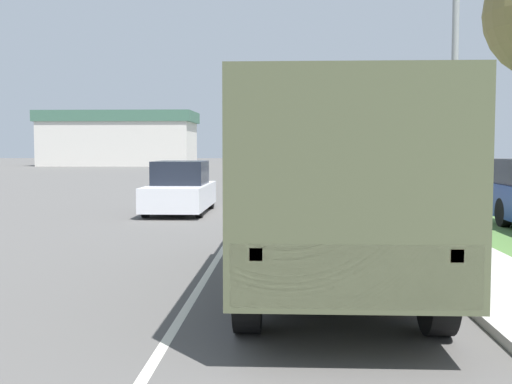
# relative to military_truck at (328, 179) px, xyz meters

# --- Properties ---
(ground_plane) EXTENTS (180.00, 180.00, 0.00)m
(ground_plane) POSITION_rel_military_truck_xyz_m (-1.93, 30.56, -1.64)
(ground_plane) COLOR #565451
(lane_centre_stripe) EXTENTS (0.12, 120.00, 0.00)m
(lane_centre_stripe) POSITION_rel_military_truck_xyz_m (-1.93, 30.56, -1.64)
(lane_centre_stripe) COLOR silver
(lane_centre_stripe) RESTS_ON ground
(sidewalk_right) EXTENTS (1.80, 120.00, 0.12)m
(sidewalk_right) POSITION_rel_military_truck_xyz_m (2.57, 30.56, -1.58)
(sidewalk_right) COLOR beige
(sidewalk_right) RESTS_ON ground
(grass_strip_right) EXTENTS (7.00, 120.00, 0.02)m
(grass_strip_right) POSITION_rel_military_truck_xyz_m (6.97, 30.56, -1.63)
(grass_strip_right) COLOR #4C7538
(grass_strip_right) RESTS_ON ground
(military_truck) EXTENTS (2.42, 7.78, 2.87)m
(military_truck) POSITION_rel_military_truck_xyz_m (0.00, 0.00, 0.00)
(military_truck) COLOR #606647
(military_truck) RESTS_ON ground
(car_nearest_ahead) EXTENTS (1.83, 4.53, 1.67)m
(car_nearest_ahead) POSITION_rel_military_truck_xyz_m (-4.04, 10.97, -0.90)
(car_nearest_ahead) COLOR silver
(car_nearest_ahead) RESTS_ON ground
(car_second_ahead) EXTENTS (1.83, 4.65, 1.38)m
(car_second_ahead) POSITION_rel_military_truck_xyz_m (-0.52, 18.65, -1.01)
(car_second_ahead) COLOR silver
(car_second_ahead) RESTS_ON ground
(car_third_ahead) EXTENTS (1.89, 4.75, 1.38)m
(car_third_ahead) POSITION_rel_military_truck_xyz_m (-0.28, 28.13, -1.01)
(car_third_ahead) COLOR silver
(car_third_ahead) RESTS_ON ground
(lamp_post) EXTENTS (1.69, 0.24, 7.80)m
(lamp_post) POSITION_rel_military_truck_xyz_m (2.63, 3.85, 3.06)
(lamp_post) COLOR gray
(lamp_post) RESTS_ON sidewalk_right
(building_distant) EXTENTS (17.98, 8.70, 6.35)m
(building_distant) POSITION_rel_military_truck_xyz_m (-20.32, 65.71, 1.57)
(building_distant) COLOR beige
(building_distant) RESTS_ON ground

